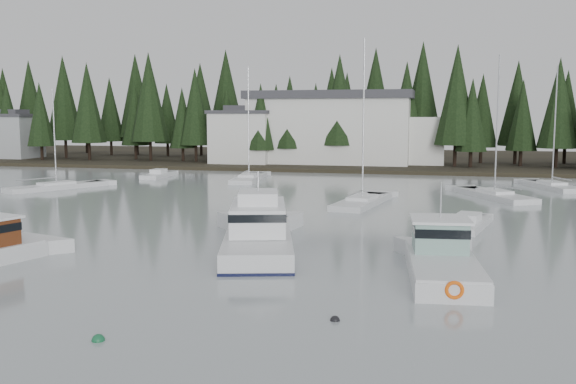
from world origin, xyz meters
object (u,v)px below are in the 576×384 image
(sailboat_0, at_px, (57,189))
(runabout_3, at_px, (159,176))
(sailboat_1, at_px, (494,197))
(house_far_west, at_px, (13,135))
(runabout_1, at_px, (468,226))
(harbor_inn, at_px, (344,128))
(house_west, at_px, (243,136))
(cabin_cruiser_center, at_px, (258,236))
(sailboat_4, at_px, (249,180))
(sailboat_6, at_px, (552,188))
(lobster_boat_teal, at_px, (442,263))
(sailboat_9, at_px, (362,204))

(sailboat_0, relative_size, runabout_3, 1.59)
(sailboat_1, bearing_deg, house_far_west, 39.82)
(house_far_west, height_order, runabout_1, house_far_west)
(harbor_inn, xyz_separation_m, sailboat_0, (-24.93, -37.49, -5.72))
(house_west, height_order, runabout_3, house_west)
(cabin_cruiser_center, xyz_separation_m, sailboat_0, (-29.41, 24.52, -0.73))
(harbor_inn, xyz_separation_m, cabin_cruiser_center, (4.48, -62.01, -4.99))
(harbor_inn, bearing_deg, sailboat_4, -108.09)
(house_west, distance_m, cabin_cruiser_center, 61.95)
(sailboat_4, bearing_deg, runabout_1, -144.99)
(runabout_1, bearing_deg, sailboat_6, -6.22)
(house_far_west, bearing_deg, house_west, -2.73)
(harbor_inn, bearing_deg, runabout_1, -72.11)
(sailboat_0, relative_size, sailboat_1, 0.80)
(sailboat_6, bearing_deg, runabout_1, 140.81)
(lobster_boat_teal, xyz_separation_m, runabout_1, (1.74, 14.10, -0.47))
(house_far_west, height_order, sailboat_4, sailboat_4)
(house_west, xyz_separation_m, runabout_3, (-5.00, -19.51, -4.52))
(house_west, xyz_separation_m, sailboat_0, (-9.89, -34.15, -4.60))
(sailboat_6, bearing_deg, sailboat_9, 113.49)
(cabin_cruiser_center, bearing_deg, sailboat_1, -43.72)
(house_west, bearing_deg, cabin_cruiser_center, -71.59)
(harbor_inn, bearing_deg, sailboat_1, -59.95)
(sailboat_4, distance_m, runabout_1, 36.95)
(sailboat_9, bearing_deg, sailboat_6, -37.54)
(sailboat_4, bearing_deg, sailboat_1, -116.65)
(sailboat_4, bearing_deg, harbor_inn, -24.53)
(sailboat_9, bearing_deg, sailboat_0, 92.16)
(sailboat_6, height_order, sailboat_9, sailboat_9)
(cabin_cruiser_center, bearing_deg, runabout_1, -64.64)
(sailboat_1, bearing_deg, sailboat_4, 42.67)
(house_far_west, relative_size, runabout_1, 1.20)
(harbor_inn, height_order, runabout_3, harbor_inn)
(runabout_1, bearing_deg, runabout_3, 65.21)
(sailboat_1, bearing_deg, runabout_1, 143.12)
(lobster_boat_teal, xyz_separation_m, sailboat_9, (-6.87, 24.06, -0.53))
(sailboat_6, bearing_deg, sailboat_4, 69.19)
(house_far_west, distance_m, sailboat_9, 76.66)
(sailboat_6, height_order, runabout_3, sailboat_6)
(house_far_west, height_order, cabin_cruiser_center, house_far_west)
(sailboat_0, height_order, runabout_1, sailboat_0)
(lobster_boat_teal, height_order, sailboat_0, sailboat_0)
(cabin_cruiser_center, relative_size, runabout_1, 1.81)
(cabin_cruiser_center, relative_size, sailboat_1, 0.92)
(lobster_boat_teal, relative_size, runabout_3, 1.34)
(sailboat_9, bearing_deg, house_west, 40.38)
(house_west, relative_size, runabout_3, 1.37)
(cabin_cruiser_center, height_order, runabout_1, cabin_cruiser_center)
(sailboat_0, xyz_separation_m, sailboat_4, (17.13, 13.60, 0.02))
(harbor_inn, xyz_separation_m, sailboat_9, (8.04, -41.61, -5.70))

